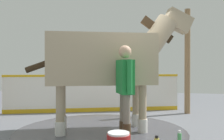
{
  "coord_description": "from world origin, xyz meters",
  "views": [
    {
      "loc": [
        5.31,
        1.2,
        1.31
      ],
      "look_at": [
        0.62,
        0.11,
        1.26
      ],
      "focal_mm": 40.09,
      "sensor_mm": 36.0,
      "label": 1
    }
  ],
  "objects": [
    {
      "name": "ground_plane",
      "position": [
        0.0,
        0.0,
        -0.01
      ],
      "size": [
        16.0,
        16.0,
        0.02
      ],
      "primitive_type": "cube",
      "color": "slate"
    },
    {
      "name": "wet_patch",
      "position": [
        0.3,
        -0.2,
        0.0
      ],
      "size": [
        3.55,
        3.55,
        0.0
      ],
      "primitive_type": "cylinder",
      "color": "#4C4C54",
      "rests_on": "ground"
    },
    {
      "name": "barrier_wall",
      "position": [
        -1.79,
        -1.0,
        0.51
      ],
      "size": [
        1.93,
        4.87,
        1.1
      ],
      "color": "white",
      "rests_on": "ground"
    },
    {
      "name": "roof_post_near",
      "position": [
        -2.13,
        1.69,
        1.49
      ],
      "size": [
        0.16,
        0.16,
        2.98
      ],
      "primitive_type": "cylinder",
      "color": "olive",
      "rests_on": "ground"
    },
    {
      "name": "horse",
      "position": [
        0.26,
        -0.09,
        1.47
      ],
      "size": [
        1.71,
        3.36,
        2.6
      ],
      "rotation": [
        0.0,
        0.0,
        1.94
      ],
      "color": "tan",
      "rests_on": "ground"
    },
    {
      "name": "handler",
      "position": [
        0.94,
        0.42,
        0.99
      ],
      "size": [
        0.63,
        0.41,
        1.7
      ],
      "rotation": [
        0.0,
        0.0,
        5.15
      ],
      "color": "#47331E",
      "rests_on": "ground"
    },
    {
      "name": "bottle_spray",
      "position": [
        0.99,
        1.36,
        0.12
      ],
      "size": [
        0.07,
        0.07,
        0.26
      ],
      "color": "#4CA559",
      "rests_on": "ground"
    }
  ]
}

